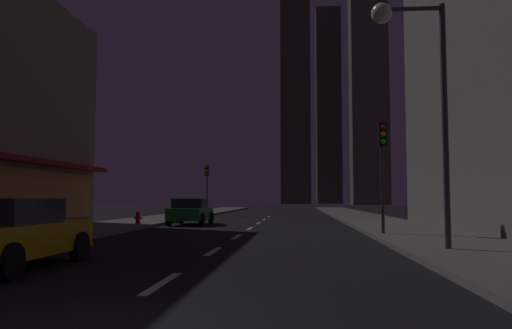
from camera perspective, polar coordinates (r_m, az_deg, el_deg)
The scene contains 13 objects.
ground_plane at distance 37.35m, azimuth 1.24°, elevation -6.21°, with size 78.00×136.00×0.10m, color black.
sidewalk_right at distance 37.57m, azimuth 12.02°, elevation -5.92°, with size 4.00×76.00×0.15m, color #605E59.
sidewalk_left at distance 38.42m, azimuth -9.30°, elevation -5.91°, with size 4.00×76.00×0.15m, color #605E59.
lane_marking_center at distance 21.62m, azimuth -1.38°, elevation -7.73°, with size 0.16×38.60×0.01m.
skyscraper_distant_tall at distance 139.30m, azimuth 4.51°, elevation 11.57°, with size 7.98×6.46×77.23m, color #444133.
skyscraper_distant_mid at distance 153.22m, azimuth 8.26°, elevation 6.60°, with size 7.30×8.82×58.63m, color #484436.
skyscraper_distant_short at distance 121.66m, azimuth 12.69°, elevation 7.86°, with size 8.46×8.26×52.16m, color #645F4B.
car_parked_near at distance 11.46m, azimuth -26.53°, elevation -7.03°, with size 1.98×4.24×1.45m.
car_parked_far at distance 27.94m, azimuth -7.47°, elevation -5.33°, with size 1.98×4.24×1.45m.
fire_hydrant_far_left at distance 26.51m, azimuth -13.34°, elevation -5.95°, with size 0.42×0.30×0.65m.
traffic_light_near_right at distance 19.35m, azimuth 14.24°, elevation 1.38°, with size 0.32×0.48×4.20m.
traffic_light_far_left at distance 43.22m, azimuth -5.63°, elevation -1.58°, with size 0.32×0.48×4.20m.
street_lamp_right at distance 14.23m, azimuth 17.38°, elevation 11.00°, with size 1.96×0.56×6.58m.
Camera 1 is at (2.32, -5.25, 1.45)m, focal length 35.03 mm.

